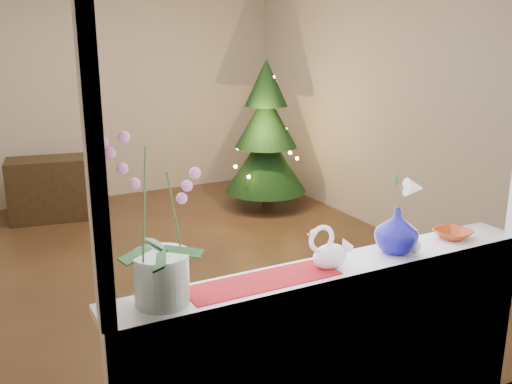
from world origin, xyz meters
TOP-DOWN VIEW (x-y plane):
  - ground at (0.00, 0.00)m, footprint 5.00×5.00m
  - wall_back at (0.00, 2.50)m, footprint 4.50×0.10m
  - wall_front at (0.00, -2.50)m, footprint 4.50×0.10m
  - wall_right at (2.25, 0.00)m, footprint 0.10×5.00m
  - window_apron at (0.00, -2.46)m, footprint 2.20×0.08m
  - windowsill at (0.00, -2.37)m, footprint 2.20×0.26m
  - window_frame at (0.00, -2.47)m, footprint 2.22×0.06m
  - runner at (-0.38, -2.37)m, footprint 0.70×0.20m
  - orchid_pot at (-0.83, -2.36)m, footprint 0.30×0.30m
  - swan at (-0.04, -2.38)m, footprint 0.26×0.20m
  - blue_vase at (0.36, -2.37)m, footprint 0.27×0.27m
  - lily at (0.36, -2.37)m, footprint 0.14×0.08m
  - paperweight at (0.44, -2.41)m, footprint 0.07×0.07m
  - amber_dish at (0.76, -2.36)m, footprint 0.17×0.17m
  - xmas_tree at (1.58, 1.21)m, footprint 1.14×1.14m
  - side_table at (-0.67, 1.89)m, footprint 0.95×0.59m

SIDE VIEW (x-z plane):
  - ground at x=0.00m, z-range 0.00..0.00m
  - side_table at x=-0.67m, z-range 0.00..0.67m
  - window_apron at x=0.00m, z-range 0.00..0.88m
  - xmas_tree at x=1.58m, z-range 0.00..1.69m
  - windowsill at x=0.00m, z-range 0.88..0.92m
  - runner at x=-0.38m, z-range 0.92..0.93m
  - amber_dish at x=0.76m, z-range 0.92..0.96m
  - paperweight at x=0.44m, z-range 0.92..0.98m
  - swan at x=-0.04m, z-range 0.92..1.12m
  - blue_vase at x=0.36m, z-range 0.92..1.18m
  - orchid_pot at x=-0.83m, z-range 0.92..1.62m
  - lily at x=0.36m, z-range 1.18..1.37m
  - wall_back at x=0.00m, z-range 0.00..2.70m
  - wall_front at x=0.00m, z-range 0.00..2.70m
  - wall_right at x=2.25m, z-range 0.00..2.70m
  - window_frame at x=0.00m, z-range 0.90..2.50m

